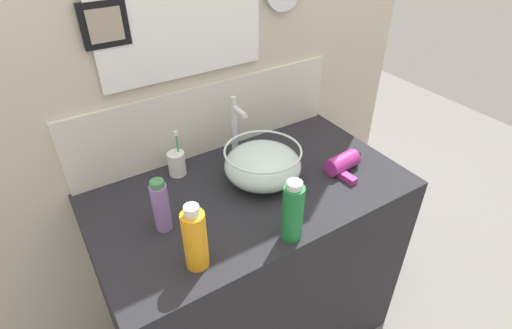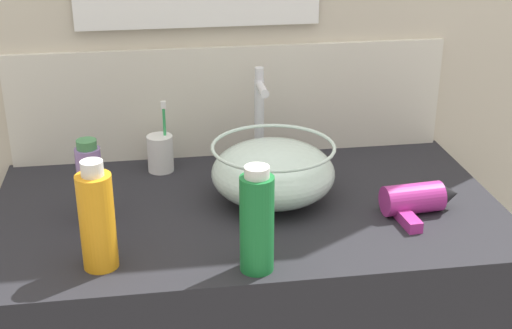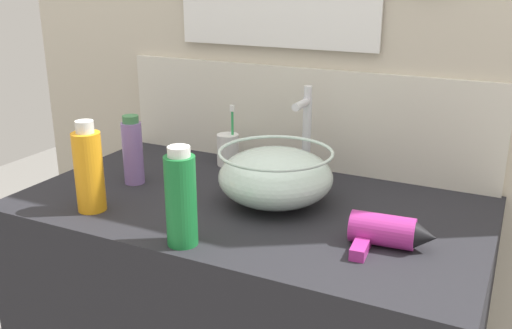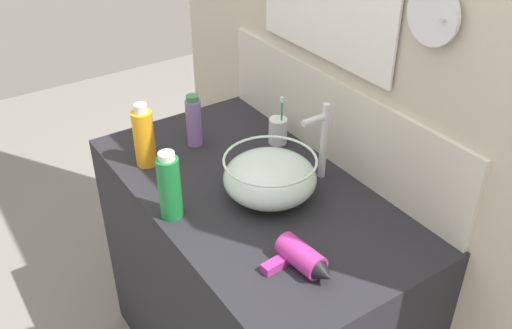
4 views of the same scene
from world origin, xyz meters
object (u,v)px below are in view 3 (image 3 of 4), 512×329
Objects in this scene: glass_bowl_sink at (275,176)px; soap_dispenser at (89,170)px; faucet at (306,128)px; toothbrush_cup at (228,149)px; spray_bottle at (133,151)px; shampoo_bottle at (181,199)px; hair_drier at (388,233)px.

soap_dispenser is at bearing -148.31° from glass_bowl_sink.
faucet is 1.43× the size of toothbrush_cup.
soap_dispenser reaches higher than spray_bottle.
spray_bottle is (-0.15, -0.24, 0.04)m from toothbrush_cup.
shampoo_bottle is at bearing -38.08° from spray_bottle.
glass_bowl_sink is 0.44m from soap_dispenser.
toothbrush_cup is 0.29m from spray_bottle.
spray_bottle is at bearing 174.18° from hair_drier.
soap_dispenser is (-0.13, -0.44, 0.05)m from toothbrush_cup.
glass_bowl_sink is at bearing 31.69° from soap_dispenser.
spray_bottle is (-0.70, 0.07, 0.06)m from hair_drier.
toothbrush_cup is at bearing 150.17° from hair_drier.
soap_dispenser is 1.03× the size of shampoo_bottle.
shampoo_bottle is (-0.08, -0.29, 0.03)m from glass_bowl_sink.
soap_dispenser is at bearing -169.85° from hair_drier.
faucet is 1.21× the size of shampoo_bottle.
faucet is at bearing 48.53° from soap_dispenser.
faucet is at bearing 29.99° from spray_bottle.
hair_drier is (0.30, -0.30, -0.11)m from faucet.
glass_bowl_sink is 1.50× the size of spray_bottle.
faucet is at bearing 90.00° from glass_bowl_sink.
glass_bowl_sink is 1.28× the size of soap_dispenser.
shampoo_bottle is (-0.39, -0.18, 0.07)m from hair_drier.
hair_drier is 0.84× the size of shampoo_bottle.
shampoo_bottle is (0.32, -0.25, 0.01)m from spray_bottle.
spray_bottle is at bearing -121.85° from toothbrush_cup.
soap_dispenser reaches higher than toothbrush_cup.
soap_dispenser is 0.30m from shampoo_bottle.
spray_bottle is at bearing -150.01° from faucet.
soap_dispenser is at bearing 169.29° from shampoo_bottle.
spray_bottle reaches higher than toothbrush_cup.
spray_bottle reaches higher than hair_drier.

